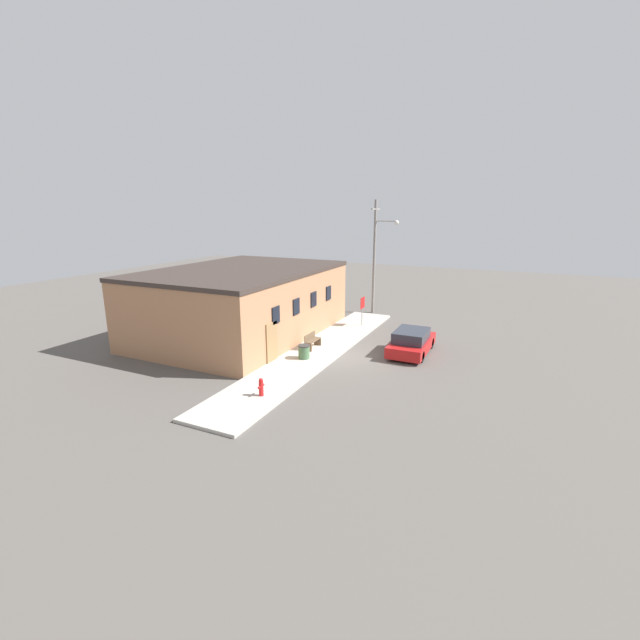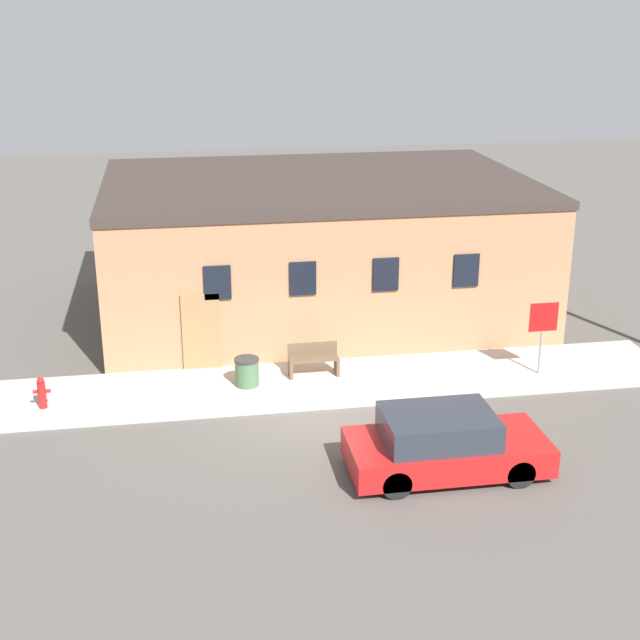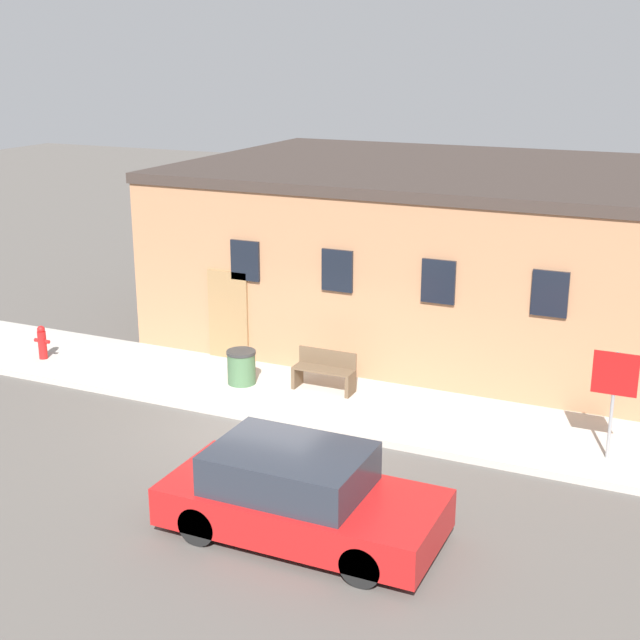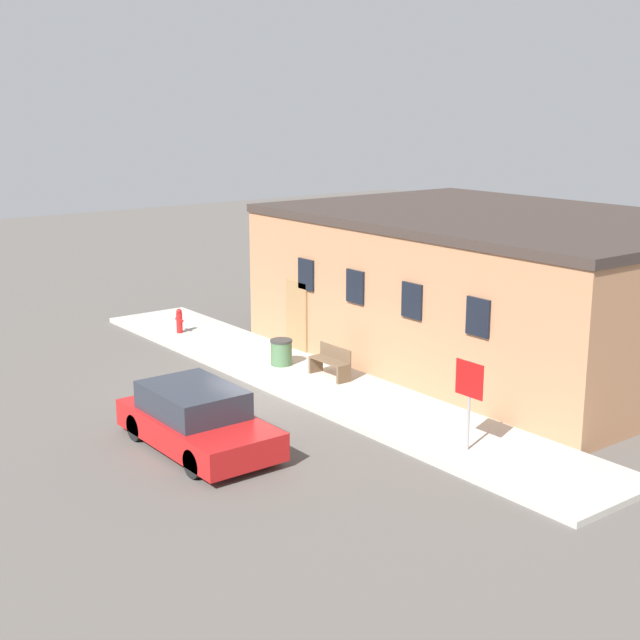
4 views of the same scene
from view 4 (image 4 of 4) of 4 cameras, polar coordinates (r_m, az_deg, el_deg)
ground_plane at (r=23.18m, az=-3.34°, el=-4.67°), size 80.00×80.00×0.00m
sidewalk at (r=23.93m, az=-0.56°, el=-3.87°), size 19.24×2.81×0.14m
brick_building at (r=26.40m, az=11.31°, el=2.15°), size 12.79×9.00×4.25m
fire_hydrant at (r=28.79m, az=-8.99°, el=-0.04°), size 0.41×0.19×0.79m
stop_sign at (r=18.88m, az=9.53°, el=-4.34°), size 0.76×0.06×1.95m
bench at (r=23.84m, az=0.71°, el=-2.73°), size 1.30×0.44×0.84m
trash_bin at (r=24.99m, az=-2.49°, el=-2.07°), size 0.63×0.63×0.73m
parked_car at (r=19.53m, az=-7.91°, el=-6.34°), size 4.15×1.88×1.36m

